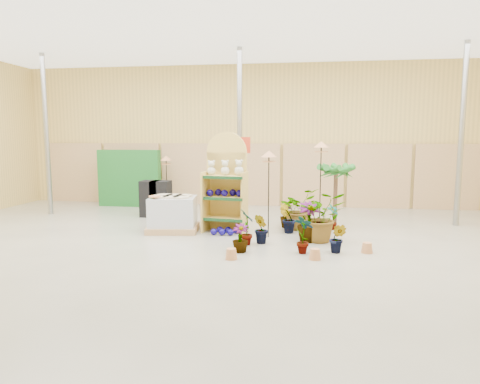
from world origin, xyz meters
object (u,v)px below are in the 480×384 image
at_px(pallet_stack, 173,214).
at_px(potted_plant_2, 321,216).
at_px(display_shelf, 226,186).
at_px(bird_table_front, 269,157).

xyz_separation_m(pallet_stack, potted_plant_2, (3.39, -0.51, 0.13)).
bearing_deg(display_shelf, bird_table_front, -21.92).
distance_m(bird_table_front, potted_plant_2, 1.69).
height_order(pallet_stack, bird_table_front, bird_table_front).
bearing_deg(bird_table_front, display_shelf, 150.89).
height_order(pallet_stack, potted_plant_2, potted_plant_2).
bearing_deg(pallet_stack, bird_table_front, -14.12).
height_order(bird_table_front, potted_plant_2, bird_table_front).
distance_m(pallet_stack, bird_table_front, 2.65).
height_order(display_shelf, potted_plant_2, display_shelf).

